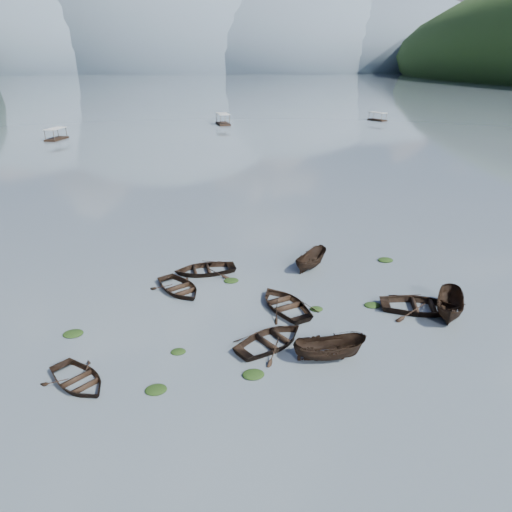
{
  "coord_description": "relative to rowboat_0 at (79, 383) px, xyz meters",
  "views": [
    {
      "loc": [
        -3.77,
        -18.05,
        14.86
      ],
      "look_at": [
        0.0,
        12.0,
        2.0
      ],
      "focal_mm": 32.0,
      "sensor_mm": 36.0,
      "label": 1
    }
  ],
  "objects": [
    {
      "name": "pontoon_centre",
      "position": [
        13.31,
        103.57,
        0.0
      ],
      "size": [
        3.71,
        7.17,
        2.63
      ],
      "primitive_type": null,
      "rotation": [
        0.0,
        0.0,
        0.13
      ],
      "color": "black",
      "rests_on": "ground"
    },
    {
      "name": "rowboat_7",
      "position": [
        6.6,
        12.44,
        0.0
      ],
      "size": [
        5.07,
        3.91,
        0.97
      ],
      "primitive_type": "imported",
      "rotation": [
        0.0,
        0.0,
        4.84
      ],
      "color": "black",
      "rests_on": "ground"
    },
    {
      "name": "rowboat_6",
      "position": [
        4.73,
        9.57,
        0.0
      ],
      "size": [
        4.96,
        5.42,
        0.92
      ],
      "primitive_type": "imported",
      "rotation": [
        0.0,
        0.0,
        0.53
      ],
      "color": "black",
      "rests_on": "ground"
    },
    {
      "name": "rowboat_4",
      "position": [
        20.36,
        4.87,
        0.0
      ],
      "size": [
        5.82,
        4.8,
        1.05
      ],
      "primitive_type": "imported",
      "rotation": [
        0.0,
        0.0,
        1.31
      ],
      "color": "black",
      "rests_on": "ground"
    },
    {
      "name": "weed_clump_4",
      "position": [
        17.51,
        5.81,
        0.0
      ],
      "size": [
        1.09,
        0.87,
        0.23
      ],
      "primitive_type": "ellipsoid",
      "color": "black",
      "rests_on": "ground"
    },
    {
      "name": "ground_plane",
      "position": [
        10.32,
        -1.51,
        0.0
      ],
      "size": [
        2400.0,
        2400.0,
        0.0
      ],
      "primitive_type": "plane",
      "color": "#515D65"
    },
    {
      "name": "haze_mtn_d",
      "position": [
        330.32,
        898.49,
        0.0
      ],
      "size": [
        520.0,
        520.0,
        220.0
      ],
      "primitive_type": "ellipsoid",
      "color": "#475666",
      "rests_on": "ground"
    },
    {
      "name": "rowboat_8",
      "position": [
        14.89,
        12.42,
        0.0
      ],
      "size": [
        3.7,
        3.85,
        1.5
      ],
      "primitive_type": "imported",
      "rotation": [
        0.0,
        0.0,
        2.4
      ],
      "color": "black",
      "rests_on": "ground"
    },
    {
      "name": "rowboat_0",
      "position": [
        0.0,
        0.0,
        0.0
      ],
      "size": [
        4.72,
        4.82,
        0.82
      ],
      "primitive_type": "imported",
      "rotation": [
        0.0,
        0.0,
        0.72
      ],
      "color": "black",
      "rests_on": "ground"
    },
    {
      "name": "weed_clump_1",
      "position": [
        4.9,
        2.08,
        0.0
      ],
      "size": [
        0.86,
        0.68,
        0.19
      ],
      "primitive_type": "ellipsoid",
      "color": "black",
      "rests_on": "ground"
    },
    {
      "name": "weed_clump_3",
      "position": [
        13.7,
        5.79,
        0.0
      ],
      "size": [
        0.87,
        0.73,
        0.19
      ],
      "primitive_type": "ellipsoid",
      "color": "black",
      "rests_on": "ground"
    },
    {
      "name": "weed_clump_6",
      "position": [
        8.49,
        10.66,
        0.0
      ],
      "size": [
        1.1,
        0.92,
        0.23
      ],
      "primitive_type": "ellipsoid",
      "color": "black",
      "rests_on": "ground"
    },
    {
      "name": "haze_mtn_b",
      "position": [
        -49.68,
        898.49,
        0.0
      ],
      "size": [
        520.0,
        520.0,
        340.0
      ],
      "primitive_type": "ellipsoid",
      "color": "#475666",
      "rests_on": "ground"
    },
    {
      "name": "weed_clump_5",
      "position": [
        -1.35,
        4.67,
        0.0
      ],
      "size": [
        1.19,
        0.96,
        0.25
      ],
      "primitive_type": "ellipsoid",
      "color": "black",
      "rests_on": "ground"
    },
    {
      "name": "pontoon_left",
      "position": [
        -22.76,
        82.28,
        0.0
      ],
      "size": [
        3.81,
        6.25,
        2.23
      ],
      "primitive_type": null,
      "rotation": [
        0.0,
        0.0,
        -0.25
      ],
      "color": "black",
      "rests_on": "ground"
    },
    {
      "name": "pontoon_right",
      "position": [
        56.57,
        107.12,
        0.0
      ],
      "size": [
        4.37,
        5.89,
        2.09
      ],
      "primitive_type": null,
      "rotation": [
        0.0,
        0.0,
        0.44
      ],
      "color": "black",
      "rests_on": "ground"
    },
    {
      "name": "rowboat_1",
      "position": [
        10.15,
        2.19,
        0.0
      ],
      "size": [
        5.57,
        5.15,
        0.94
      ],
      "primitive_type": "imported",
      "rotation": [
        0.0,
        0.0,
        2.13
      ],
      "color": "black",
      "rests_on": "ground"
    },
    {
      "name": "haze_mtn_c",
      "position": [
        150.32,
        898.49,
        0.0
      ],
      "size": [
        520.0,
        520.0,
        260.0
      ],
      "primitive_type": "ellipsoid",
      "color": "#475666",
      "rests_on": "ground"
    },
    {
      "name": "rowboat_2",
      "position": [
        13.06,
        0.5,
        0.0
      ],
      "size": [
        4.03,
        1.53,
        1.55
      ],
      "primitive_type": "imported",
      "rotation": [
        0.0,
        0.0,
        1.57
      ],
      "color": "black",
      "rests_on": "ground"
    },
    {
      "name": "weed_clump_2",
      "position": [
        8.8,
        -0.47,
        0.0
      ],
      "size": [
        1.16,
        0.93,
        0.25
      ],
      "primitive_type": "ellipsoid",
      "color": "black",
      "rests_on": "ground"
    },
    {
      "name": "weed_clump_7",
      "position": [
        21.24,
        12.85,
        0.0
      ],
      "size": [
        1.25,
        1.0,
        0.27
      ],
      "primitive_type": "ellipsoid",
      "color": "black",
      "rests_on": "ground"
    },
    {
      "name": "haze_mtn_a",
      "position": [
        -249.68,
        898.49,
        0.0
      ],
      "size": [
        520.0,
        520.0,
        280.0
      ],
      "primitive_type": "ellipsoid",
      "color": "#475666",
      "rests_on": "ground"
    },
    {
      "name": "rowboat_3",
      "position": [
        11.72,
        6.29,
        0.0
      ],
      "size": [
        4.82,
        5.61,
        0.98
      ],
      "primitive_type": "imported",
      "rotation": [
        0.0,
        0.0,
        3.5
      ],
      "color": "black",
      "rests_on": "ground"
    },
    {
      "name": "rowboat_5",
      "position": [
        21.92,
        4.02,
        0.0
      ],
      "size": [
        3.62,
        4.61,
        1.69
      ],
      "primitive_type": "imported",
      "rotation": [
        0.0,
        0.0,
        -0.53
      ],
      "color": "black",
      "rests_on": "ground"
    },
    {
      "name": "weed_clump_0",
      "position": [
        3.91,
        -1.05,
        0.0
      ],
      "size": [
        1.09,
        0.89,
        0.24
      ],
      "primitive_type": "ellipsoid",
      "color": "black",
      "rests_on": "ground"
    }
  ]
}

